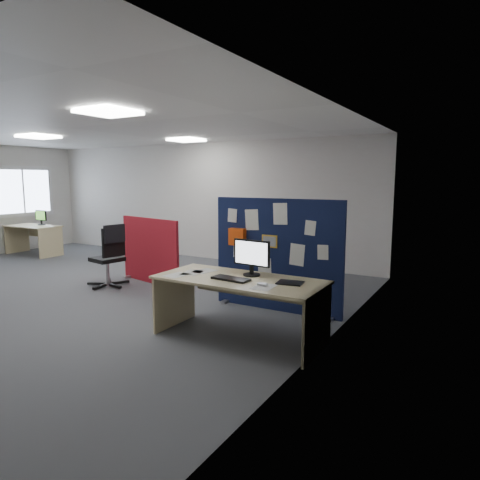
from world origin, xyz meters
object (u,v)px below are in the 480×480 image
at_px(office_chair, 110,252).
at_px(red_divider, 150,251).
at_px(monitor_main, 252,256).
at_px(monitor_second, 41,217).
at_px(second_desk, 34,233).
at_px(main_desk, 241,291).
at_px(navy_divider, 275,255).

bearing_deg(office_chair, red_divider, 68.15).
bearing_deg(red_divider, office_chair, -109.97).
distance_m(monitor_main, monitor_second, 7.60).
relative_size(monitor_main, second_desk, 0.35).
bearing_deg(office_chair, monitor_main, -3.05).
xyz_separation_m(main_desk, monitor_main, (0.05, 0.15, 0.40)).
distance_m(monitor_main, red_divider, 3.16).
height_order(second_desk, office_chair, office_chair).
relative_size(second_desk, monitor_second, 3.51).
distance_m(monitor_main, office_chair, 3.31).
height_order(main_desk, monitor_main, monitor_main).
distance_m(red_divider, office_chair, 0.70).
distance_m(navy_divider, main_desk, 1.21).
bearing_deg(monitor_main, navy_divider, 105.33).
bearing_deg(red_divider, monitor_main, -13.27).
xyz_separation_m(second_desk, office_chair, (4.11, -1.36, 0.08)).
xyz_separation_m(monitor_main, red_divider, (-2.83, 1.35, -0.39)).
bearing_deg(monitor_main, monitor_second, 168.16).
bearing_deg(monitor_second, office_chair, -19.37).
distance_m(main_desk, red_divider, 3.16).
relative_size(navy_divider, red_divider, 1.26).
relative_size(navy_divider, second_desk, 1.38).
xyz_separation_m(monitor_main, monitor_second, (-7.24, 2.29, -0.04)).
relative_size(second_desk, office_chair, 1.30).
bearing_deg(second_desk, main_desk, -17.44).
distance_m(main_desk, office_chair, 3.28).
bearing_deg(second_desk, monitor_main, -16.23).
height_order(monitor_main, second_desk, monitor_main).
distance_m(monitor_main, second_desk, 7.63).
relative_size(monitor_second, office_chair, 0.37).
bearing_deg(navy_divider, office_chair, -175.05).
height_order(navy_divider, main_desk, navy_divider).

